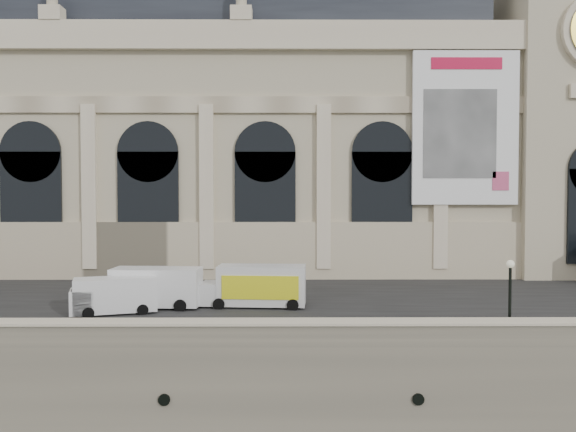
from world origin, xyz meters
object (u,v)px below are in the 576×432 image
(box_truck, at_px, (256,286))
(van_c, at_px, (110,296))
(van_b, at_px, (151,288))
(lamp_right, at_px, (510,300))

(box_truck, bearing_deg, van_c, -165.90)
(van_b, xyz_separation_m, lamp_right, (19.98, -7.81, 0.66))
(van_c, distance_m, lamp_right, 22.80)
(van_c, xyz_separation_m, lamp_right, (22.01, -5.89, 0.84))
(van_b, distance_m, lamp_right, 21.46)
(van_b, relative_size, lamp_right, 1.49)
(box_truck, height_order, lamp_right, lamp_right)
(van_b, relative_size, box_truck, 0.86)
(van_c, height_order, box_truck, box_truck)
(van_b, distance_m, van_c, 2.80)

